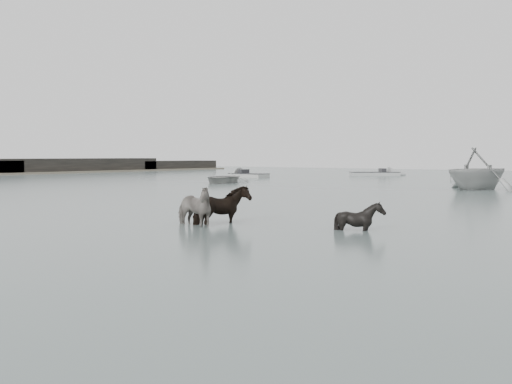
# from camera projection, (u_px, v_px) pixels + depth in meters

# --- Properties ---
(ground) EXTENTS (140.00, 140.00, 0.00)m
(ground) POSITION_uv_depth(u_px,v_px,m) (234.00, 229.00, 15.95)
(ground) COLOR #4B5956
(ground) RESTS_ON ground
(pony_pinto) EXTENTS (1.69, 0.88, 1.38)m
(pony_pinto) POSITION_uv_depth(u_px,v_px,m) (193.00, 202.00, 16.53)
(pony_pinto) COLOR black
(pony_pinto) RESTS_ON ground
(pony_dark) EXTENTS (1.41, 1.60, 1.48)m
(pony_dark) POSITION_uv_depth(u_px,v_px,m) (223.00, 199.00, 17.07)
(pony_dark) COLOR black
(pony_dark) RESTS_ON ground
(pony_black) EXTENTS (1.35, 1.27, 1.21)m
(pony_black) POSITION_uv_depth(u_px,v_px,m) (360.00, 208.00, 15.53)
(pony_black) COLOR black
(pony_black) RESTS_ON ground
(rowboat_lead) EXTENTS (4.67, 5.38, 0.93)m
(rowboat_lead) POSITION_uv_depth(u_px,v_px,m) (222.00, 177.00, 42.68)
(rowboat_lead) COLOR #A5A5A1
(rowboat_lead) RESTS_ON ground
(rowboat_trail) EXTENTS (5.90, 6.29, 2.66)m
(rowboat_trail) POSITION_uv_depth(u_px,v_px,m) (478.00, 167.00, 34.18)
(rowboat_trail) COLOR #A3A5A2
(rowboat_trail) RESTS_ON ground
(skiff_outer) EXTENTS (5.45, 1.93, 0.75)m
(skiff_outer) POSITION_uv_depth(u_px,v_px,m) (249.00, 173.00, 53.37)
(skiff_outer) COLOR #A7A6A2
(skiff_outer) RESTS_ON ground
(skiff_mid) EXTENTS (3.48, 5.93, 0.75)m
(skiff_mid) POSITION_uv_depth(u_px,v_px,m) (461.00, 175.00, 48.14)
(skiff_mid) COLOR #9A9C9A
(skiff_mid) RESTS_ON ground
(skiff_far) EXTENTS (6.05, 5.84, 0.75)m
(skiff_far) POSITION_uv_depth(u_px,v_px,m) (375.00, 172.00, 58.01)
(skiff_far) COLOR #A9ACA9
(skiff_far) RESTS_ON ground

